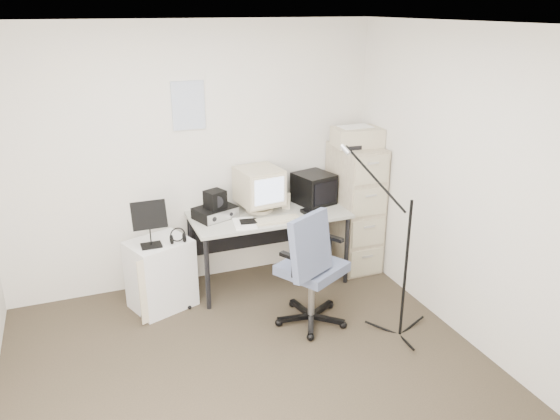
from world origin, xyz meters
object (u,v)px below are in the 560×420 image
object	(u,v)px
filing_cabinet	(354,208)
office_chair	(312,266)
side_cart	(161,274)
desk	(269,248)

from	to	relation	value
filing_cabinet	office_chair	world-z (taller)	filing_cabinet
office_chair	side_cart	world-z (taller)	office_chair
filing_cabinet	office_chair	distance (m)	1.24
filing_cabinet	office_chair	size ratio (longest dim) A/B	1.20
desk	office_chair	xyz separation A→B (m)	(0.08, -0.84, 0.18)
office_chair	side_cart	bearing A→B (deg)	118.06
desk	office_chair	bearing A→B (deg)	-84.70
side_cart	office_chair	bearing A→B (deg)	-53.62
filing_cabinet	side_cart	xyz separation A→B (m)	(-2.03, -0.12, -0.33)
desk	office_chair	world-z (taller)	office_chair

